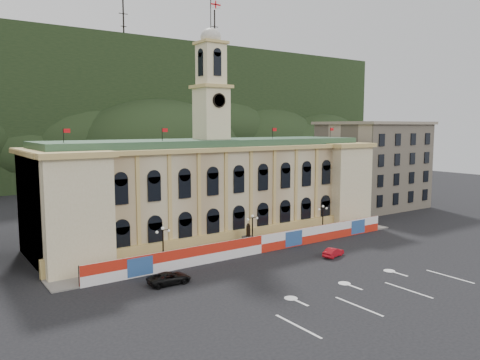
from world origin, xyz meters
TOP-DOWN VIEW (x-y plane):
  - ground at (0.00, 0.00)m, footprint 260.00×260.00m
  - lane_markings at (0.00, -5.00)m, footprint 26.00×10.00m
  - hill_ridge at (0.03, 121.99)m, footprint 230.00×80.00m
  - city_hall at (0.00, 27.63)m, footprint 56.20×17.60m
  - side_building_right at (43.00, 30.93)m, footprint 21.00×17.00m
  - hoarding_fence at (0.06, 15.07)m, footprint 50.00×0.44m
  - pavement at (0.00, 17.75)m, footprint 56.00×5.50m
  - statue at (0.00, 18.00)m, footprint 1.40×1.40m
  - lamp_left at (-14.00, 17.00)m, footprint 1.96×0.44m
  - lamp_center at (0.00, 17.00)m, footprint 1.96×0.44m
  - lamp_right at (14.00, 17.00)m, footprint 1.96×0.44m
  - red_sedan at (6.95, 7.87)m, footprint 3.06×4.32m
  - black_suv at (-16.34, 10.65)m, footprint 2.70×5.14m

SIDE VIEW (x-z plane):
  - ground at x=0.00m, z-range 0.00..0.00m
  - lane_markings at x=0.00m, z-range -0.01..0.01m
  - pavement at x=0.00m, z-range 0.00..0.16m
  - red_sedan at x=6.95m, z-range 0.00..1.22m
  - black_suv at x=-16.34m, z-range 0.00..1.38m
  - statue at x=0.00m, z-range -0.67..3.05m
  - hoarding_fence at x=0.06m, z-range 0.00..2.50m
  - lamp_left at x=-14.00m, z-range 0.50..5.65m
  - lamp_center at x=0.00m, z-range 0.50..5.65m
  - lamp_right at x=14.00m, z-range 0.50..5.65m
  - city_hall at x=0.00m, z-range -10.70..26.40m
  - side_building_right at x=43.00m, z-range 0.03..18.63m
  - hill_ridge at x=0.03m, z-range -12.52..51.48m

